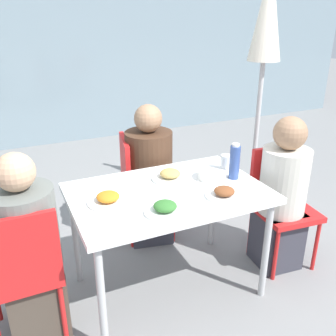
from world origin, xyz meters
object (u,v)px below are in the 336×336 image
object	(u,v)px
chair_left	(22,268)
person_far	(149,179)
chair_far	(139,180)
person_left	(29,255)
bottle	(235,162)
drinking_cup	(226,162)
closed_umbrella	(266,34)
chair_right	(280,197)
person_right	(282,199)
salad_bowl	(212,174)

from	to	relation	value
chair_left	person_far	world-z (taller)	person_far
chair_left	chair_far	distance (m)	1.25
person_left	bottle	world-z (taller)	person_left
drinking_cup	person_far	bearing A→B (deg)	126.12
bottle	drinking_cup	bearing A→B (deg)	77.57
person_far	chair_far	bearing A→B (deg)	-121.94
chair_left	closed_umbrella	xyz separation A→B (m)	(2.20, 0.92, 1.08)
person_far	closed_umbrella	size ratio (longest dim) A/B	0.52
chair_left	chair_far	size ratio (longest dim) A/B	1.00
chair_right	bottle	bearing A→B (deg)	6.42
chair_far	person_far	distance (m)	0.10
person_right	bottle	xyz separation A→B (m)	(-0.38, 0.07, 0.32)
person_far	salad_bowl	bearing A→B (deg)	30.63
salad_bowl	closed_umbrella	bearing A→B (deg)	39.45
person_left	salad_bowl	size ratio (longest dim) A/B	5.99
closed_umbrella	salad_bowl	distance (m)	1.49
person_left	person_far	distance (m)	1.18
person_right	person_far	distance (m)	1.02
person_left	person_far	world-z (taller)	person_far
bottle	chair_far	bearing A→B (deg)	119.60
person_far	bottle	bearing A→B (deg)	39.00
closed_umbrella	drinking_cup	distance (m)	1.32
chair_right	chair_left	bearing A→B (deg)	8.12
person_left	bottle	bearing A→B (deg)	-0.81
person_left	person_right	world-z (taller)	person_right
chair_far	person_left	bearing A→B (deg)	-40.36
person_right	person_far	world-z (taller)	person_right
closed_umbrella	person_right	bearing A→B (deg)	-116.17
chair_right	salad_bowl	bearing A→B (deg)	0.75
bottle	drinking_cup	world-z (taller)	bottle
chair_far	drinking_cup	world-z (taller)	chair_far
closed_umbrella	person_far	bearing A→B (deg)	-170.99
closed_umbrella	drinking_cup	world-z (taller)	closed_umbrella
chair_far	salad_bowl	distance (m)	0.77
chair_left	chair_right	size ratio (longest dim) A/B	1.00
chair_right	person_right	distance (m)	0.10
chair_right	closed_umbrella	bearing A→B (deg)	-109.44
chair_right	closed_umbrella	size ratio (longest dim) A/B	0.40
chair_right	person_far	size ratio (longest dim) A/B	0.76
chair_right	chair_far	bearing A→B (deg)	-34.70
bottle	person_right	bearing A→B (deg)	-10.30
person_left	person_far	size ratio (longest dim) A/B	0.99
chair_left	salad_bowl	xyz separation A→B (m)	(1.24, 0.13, 0.27)
person_left	closed_umbrella	size ratio (longest dim) A/B	0.52
chair_left	chair_far	xyz separation A→B (m)	(0.96, 0.80, 0.00)
person_right	person_far	xyz separation A→B (m)	(-0.72, 0.73, -0.01)
person_right	drinking_cup	xyz separation A→B (m)	(-0.35, 0.21, 0.26)
person_right	chair_far	distance (m)	1.12
person_right	closed_umbrella	world-z (taller)	closed_umbrella
chair_left	closed_umbrella	world-z (taller)	closed_umbrella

